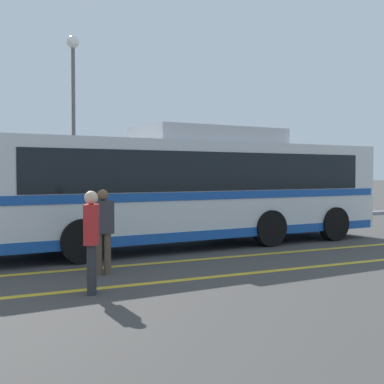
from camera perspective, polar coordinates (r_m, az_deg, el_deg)
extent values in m
plane|color=#423F3D|center=(15.16, 0.79, -5.59)|extent=(220.00, 220.00, 0.00)
cube|color=gold|center=(12.96, 4.44, -6.89)|extent=(31.66, 0.20, 0.01)
cube|color=gold|center=(11.35, 9.67, -8.18)|extent=(31.66, 0.20, 0.01)
cube|color=#99999E|center=(20.31, -7.66, -3.46)|extent=(39.66, 0.36, 0.15)
cube|color=silver|center=(14.73, 0.00, 0.35)|extent=(11.82, 3.41, 2.51)
cube|color=black|center=(14.72, 0.00, 2.20)|extent=(10.19, 3.33, 0.99)
cube|color=#194CA5|center=(14.73, 0.00, -0.19)|extent=(11.59, 3.43, 0.20)
cube|color=#194CA5|center=(14.81, 0.00, -4.06)|extent=(11.59, 3.42, 0.24)
cube|color=silver|center=(15.07, 1.91, 5.99)|extent=(4.22, 2.34, 0.44)
cylinder|color=black|center=(12.15, -11.73, -5.15)|extent=(1.02, 0.35, 1.00)
cylinder|color=black|center=(14.47, -14.97, -4.03)|extent=(1.02, 0.35, 1.00)
cylinder|color=black|center=(14.81, 8.30, -3.84)|extent=(1.02, 0.35, 1.00)
cylinder|color=black|center=(16.77, 2.95, -3.14)|extent=(1.02, 0.35, 1.00)
cylinder|color=black|center=(16.47, 14.91, -3.30)|extent=(1.02, 0.35, 1.00)
cylinder|color=black|center=(18.25, 9.34, -2.74)|extent=(1.02, 0.35, 1.00)
cylinder|color=brown|center=(10.77, -9.01, -6.54)|extent=(0.14, 0.14, 0.82)
cylinder|color=brown|center=(10.75, -9.92, -6.56)|extent=(0.14, 0.14, 0.82)
cube|color=#333338|center=(10.67, -9.49, -2.65)|extent=(0.45, 0.29, 0.65)
sphere|color=brown|center=(10.65, -9.50, -0.31)|extent=(0.22, 0.22, 0.22)
cylinder|color=#2D2D33|center=(9.18, -10.60, -7.99)|extent=(0.14, 0.14, 0.83)
cylinder|color=#2D2D33|center=(9.02, -10.71, -8.18)|extent=(0.14, 0.14, 0.83)
cube|color=red|center=(9.00, -10.68, -3.41)|extent=(0.36, 0.47, 0.66)
sphere|color=beige|center=(8.97, -10.70, -0.60)|extent=(0.23, 0.23, 0.23)
cylinder|color=#59595E|center=(20.92, -12.51, 5.71)|extent=(0.14, 0.14, 6.74)
sphere|color=silver|center=(21.46, -12.58, 15.36)|extent=(0.47, 0.47, 0.47)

